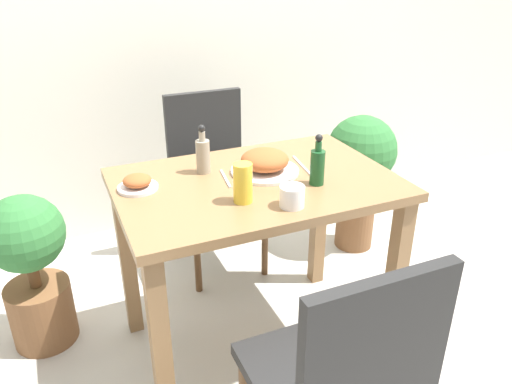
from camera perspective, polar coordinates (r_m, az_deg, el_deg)
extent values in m
plane|color=#B7B2A8|center=(2.27, 0.00, -16.58)|extent=(16.00, 16.00, 0.00)
cube|color=beige|center=(2.89, -10.75, 20.74)|extent=(8.00, 0.05, 2.60)
cube|color=olive|center=(1.85, 0.00, 0.89)|extent=(1.02, 0.69, 0.04)
cube|color=olive|center=(1.71, -10.77, -17.45)|extent=(0.06, 0.06, 0.73)
cube|color=olive|center=(2.05, 15.60, -9.97)|extent=(0.06, 0.06, 0.73)
cube|color=olive|center=(2.18, -14.50, -7.40)|extent=(0.06, 0.06, 0.73)
cube|color=olive|center=(2.45, 7.18, -2.83)|extent=(0.06, 0.06, 0.73)
cube|color=black|center=(1.52, 8.05, -20.10)|extent=(0.42, 0.42, 0.04)
cube|color=black|center=(1.24, 13.52, -17.88)|extent=(0.40, 0.04, 0.44)
cylinder|color=brown|center=(1.86, 9.62, -19.75)|extent=(0.03, 0.03, 0.42)
cube|color=black|center=(2.53, -4.35, 0.23)|extent=(0.42, 0.42, 0.04)
cube|color=black|center=(2.61, -5.95, 6.66)|extent=(0.40, 0.04, 0.44)
cylinder|color=brown|center=(2.44, -6.74, -7.08)|extent=(0.03, 0.03, 0.42)
cylinder|color=brown|center=(2.55, 1.02, -5.38)|extent=(0.03, 0.03, 0.42)
cylinder|color=brown|center=(2.75, -9.00, -3.32)|extent=(0.03, 0.03, 0.42)
cylinder|color=brown|center=(2.84, -2.00, -1.95)|extent=(0.03, 0.03, 0.42)
cylinder|color=white|center=(1.91, 1.01, 2.44)|extent=(0.26, 0.26, 0.01)
ellipsoid|color=#A35128|center=(1.89, 1.03, 3.69)|extent=(0.18, 0.18, 0.08)
cylinder|color=white|center=(1.82, -13.35, 0.49)|extent=(0.14, 0.14, 0.01)
ellipsoid|color=#A35128|center=(1.81, -13.43, 1.28)|extent=(0.10, 0.10, 0.04)
cylinder|color=white|center=(1.64, 4.14, -0.50)|extent=(0.08, 0.08, 0.07)
cylinder|color=gold|center=(1.65, -1.51, 1.03)|extent=(0.06, 0.06, 0.14)
cylinder|color=gray|center=(1.90, -6.08, 4.03)|extent=(0.05, 0.05, 0.13)
cylinder|color=gray|center=(1.87, -6.20, 6.35)|extent=(0.02, 0.02, 0.04)
sphere|color=black|center=(1.86, -6.24, 7.25)|extent=(0.03, 0.03, 0.03)
cylinder|color=#194C23|center=(1.80, 7.02, 2.78)|extent=(0.05, 0.05, 0.13)
cylinder|color=#194C23|center=(1.77, 7.16, 5.21)|extent=(0.02, 0.02, 0.04)
sphere|color=black|center=(1.76, 7.22, 6.15)|extent=(0.03, 0.03, 0.03)
cube|color=silver|center=(1.85, -3.51, 1.55)|extent=(0.03, 0.16, 0.00)
cube|color=silver|center=(1.98, 5.26, 3.06)|extent=(0.04, 0.20, 0.00)
cylinder|color=brown|center=(2.38, -23.23, -12.52)|extent=(0.26, 0.26, 0.28)
cylinder|color=brown|center=(2.27, -24.03, -8.80)|extent=(0.05, 0.05, 0.09)
sphere|color=#2D6B33|center=(2.17, -24.98, -4.33)|extent=(0.31, 0.31, 0.31)
cylinder|color=brown|center=(2.90, 11.20, -3.44)|extent=(0.21, 0.21, 0.28)
cylinder|color=brown|center=(2.81, 11.54, 0.09)|extent=(0.04, 0.04, 0.11)
sphere|color=#2D6B33|center=(2.72, 11.98, 4.70)|extent=(0.37, 0.37, 0.37)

